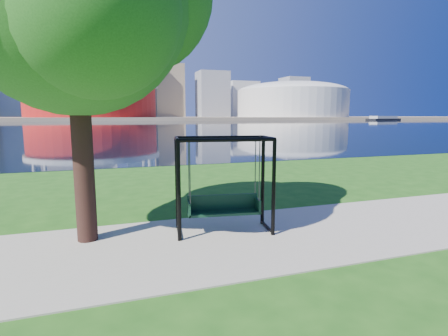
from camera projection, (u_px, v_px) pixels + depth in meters
name	position (u px, v px, depth m)	size (l,w,h in m)	color
ground	(232.00, 233.00, 8.56)	(900.00, 900.00, 0.00)	#1E5114
path	(240.00, 239.00, 8.09)	(120.00, 4.00, 0.03)	#9E937F
river	(115.00, 125.00, 104.10)	(900.00, 180.00, 0.02)	black
far_bank	(108.00, 118.00, 295.05)	(900.00, 228.00, 2.00)	#937F60
stadium	(92.00, 98.00, 223.41)	(83.00, 83.00, 32.00)	maroon
arena	(292.00, 99.00, 269.18)	(84.00, 84.00, 26.56)	beige
skyline	(101.00, 77.00, 301.08)	(392.00, 66.00, 96.50)	gray
swing	(224.00, 187.00, 8.45)	(2.42, 1.33, 2.35)	black
barge	(384.00, 118.00, 229.38)	(28.96, 14.21, 2.80)	black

